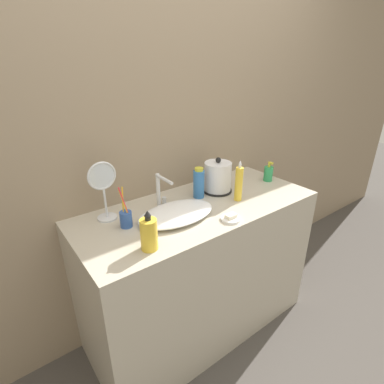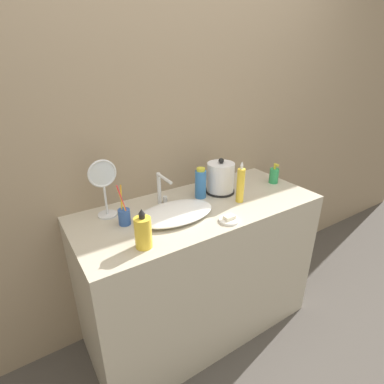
{
  "view_description": "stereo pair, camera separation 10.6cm",
  "coord_description": "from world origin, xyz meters",
  "px_view_note": "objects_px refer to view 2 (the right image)",
  "views": [
    {
      "loc": [
        -0.94,
        -0.88,
        1.66
      ],
      "look_at": [
        -0.05,
        0.3,
        1.0
      ],
      "focal_mm": 28.0,
      "sensor_mm": 36.0,
      "label": 1
    },
    {
      "loc": [
        -0.85,
        -0.94,
        1.66
      ],
      "look_at": [
        -0.05,
        0.3,
        1.0
      ],
      "focal_mm": 28.0,
      "sensor_mm": 36.0,
      "label": 2
    }
  ],
  "objects_px": {
    "hand_cream_bottle": "(240,185)",
    "vanity_mirror": "(104,185)",
    "faucet": "(162,188)",
    "electric_kettle": "(220,179)",
    "shampoo_bottle": "(201,183)",
    "toothbrush_cup": "(124,216)",
    "mouthwash_bottle": "(143,232)",
    "lotion_bottle": "(274,175)"
  },
  "relations": [
    {
      "from": "faucet",
      "to": "vanity_mirror",
      "type": "height_order",
      "value": "vanity_mirror"
    },
    {
      "from": "electric_kettle",
      "to": "shampoo_bottle",
      "type": "bearing_deg",
      "value": 178.93
    },
    {
      "from": "hand_cream_bottle",
      "to": "shampoo_bottle",
      "type": "bearing_deg",
      "value": 132.99
    },
    {
      "from": "electric_kettle",
      "to": "toothbrush_cup",
      "type": "distance_m",
      "value": 0.64
    },
    {
      "from": "lotion_bottle",
      "to": "hand_cream_bottle",
      "type": "relative_size",
      "value": 0.55
    },
    {
      "from": "toothbrush_cup",
      "to": "hand_cream_bottle",
      "type": "height_order",
      "value": "hand_cream_bottle"
    },
    {
      "from": "electric_kettle",
      "to": "lotion_bottle",
      "type": "relative_size",
      "value": 1.64
    },
    {
      "from": "faucet",
      "to": "lotion_bottle",
      "type": "height_order",
      "value": "faucet"
    },
    {
      "from": "faucet",
      "to": "mouthwash_bottle",
      "type": "distance_m",
      "value": 0.41
    },
    {
      "from": "electric_kettle",
      "to": "mouthwash_bottle",
      "type": "relative_size",
      "value": 1.17
    },
    {
      "from": "electric_kettle",
      "to": "vanity_mirror",
      "type": "relative_size",
      "value": 0.71
    },
    {
      "from": "faucet",
      "to": "hand_cream_bottle",
      "type": "height_order",
      "value": "hand_cream_bottle"
    },
    {
      "from": "electric_kettle",
      "to": "hand_cream_bottle",
      "type": "bearing_deg",
      "value": -85.46
    },
    {
      "from": "shampoo_bottle",
      "to": "electric_kettle",
      "type": "bearing_deg",
      "value": -1.07
    },
    {
      "from": "toothbrush_cup",
      "to": "lotion_bottle",
      "type": "xyz_separation_m",
      "value": [
        1.03,
        -0.02,
        0.0
      ]
    },
    {
      "from": "faucet",
      "to": "shampoo_bottle",
      "type": "xyz_separation_m",
      "value": [
        0.24,
        -0.03,
        -0.02
      ]
    },
    {
      "from": "shampoo_bottle",
      "to": "faucet",
      "type": "bearing_deg",
      "value": 173.18
    },
    {
      "from": "electric_kettle",
      "to": "shampoo_bottle",
      "type": "xyz_separation_m",
      "value": [
        -0.14,
        0.0,
        0.0
      ]
    },
    {
      "from": "vanity_mirror",
      "to": "toothbrush_cup",
      "type": "bearing_deg",
      "value": -71.94
    },
    {
      "from": "hand_cream_bottle",
      "to": "lotion_bottle",
      "type": "bearing_deg",
      "value": 13.88
    },
    {
      "from": "mouthwash_bottle",
      "to": "hand_cream_bottle",
      "type": "bearing_deg",
      "value": 10.25
    },
    {
      "from": "electric_kettle",
      "to": "mouthwash_bottle",
      "type": "bearing_deg",
      "value": -156.05
    },
    {
      "from": "toothbrush_cup",
      "to": "lotion_bottle",
      "type": "distance_m",
      "value": 1.03
    },
    {
      "from": "mouthwash_bottle",
      "to": "faucet",
      "type": "bearing_deg",
      "value": 51.08
    },
    {
      "from": "electric_kettle",
      "to": "hand_cream_bottle",
      "type": "distance_m",
      "value": 0.17
    },
    {
      "from": "mouthwash_bottle",
      "to": "vanity_mirror",
      "type": "bearing_deg",
      "value": 96.63
    },
    {
      "from": "electric_kettle",
      "to": "vanity_mirror",
      "type": "height_order",
      "value": "vanity_mirror"
    },
    {
      "from": "toothbrush_cup",
      "to": "shampoo_bottle",
      "type": "xyz_separation_m",
      "value": [
        0.5,
        0.06,
        0.04
      ]
    },
    {
      "from": "toothbrush_cup",
      "to": "hand_cream_bottle",
      "type": "bearing_deg",
      "value": -9.88
    },
    {
      "from": "faucet",
      "to": "toothbrush_cup",
      "type": "height_order",
      "value": "toothbrush_cup"
    },
    {
      "from": "toothbrush_cup",
      "to": "hand_cream_bottle",
      "type": "relative_size",
      "value": 0.89
    },
    {
      "from": "hand_cream_bottle",
      "to": "vanity_mirror",
      "type": "height_order",
      "value": "vanity_mirror"
    },
    {
      "from": "faucet",
      "to": "toothbrush_cup",
      "type": "relative_size",
      "value": 0.87
    },
    {
      "from": "electric_kettle",
      "to": "vanity_mirror",
      "type": "xyz_separation_m",
      "value": [
        -0.68,
        0.08,
        0.09
      ]
    },
    {
      "from": "faucet",
      "to": "toothbrush_cup",
      "type": "bearing_deg",
      "value": -161.65
    },
    {
      "from": "toothbrush_cup",
      "to": "faucet",
      "type": "bearing_deg",
      "value": 18.35
    },
    {
      "from": "faucet",
      "to": "mouthwash_bottle",
      "type": "relative_size",
      "value": 1.01
    },
    {
      "from": "toothbrush_cup",
      "to": "shampoo_bottle",
      "type": "distance_m",
      "value": 0.5
    },
    {
      "from": "lotion_bottle",
      "to": "mouthwash_bottle",
      "type": "xyz_separation_m",
      "value": [
        -1.03,
        -0.21,
        0.02
      ]
    },
    {
      "from": "mouthwash_bottle",
      "to": "vanity_mirror",
      "type": "xyz_separation_m",
      "value": [
        -0.04,
        0.37,
        0.1
      ]
    },
    {
      "from": "faucet",
      "to": "hand_cream_bottle",
      "type": "relative_size",
      "value": 0.78
    },
    {
      "from": "faucet",
      "to": "hand_cream_bottle",
      "type": "bearing_deg",
      "value": -26.39
    }
  ]
}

